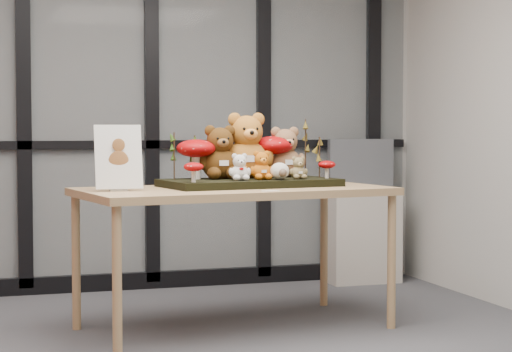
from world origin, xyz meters
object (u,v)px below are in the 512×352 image
object	(u,v)px
mushroom_back_left	(196,157)
bear_pooh_yellow	(246,142)
monitor	(361,163)
mushroom_front_left	(194,171)
plush_cream_hedgehog	(280,170)
bear_beige_small	(298,167)
bear_white_bow	(239,166)
cabinet	(361,235)
diorama_tray	(250,183)
sign_holder	(119,159)
mushroom_front_right	(327,169)
bear_brown_medium	(220,149)
mushroom_back_right	(273,154)
display_table	(234,199)
bear_small_yellow	(261,164)
bear_tan_back	(285,149)

from	to	relation	value
mushroom_back_left	bear_pooh_yellow	bearing A→B (deg)	8.48
bear_pooh_yellow	monitor	bearing A→B (deg)	33.02
bear_pooh_yellow	mushroom_front_left	xyz separation A→B (m)	(-0.41, -0.35, -0.15)
plush_cream_hedgehog	bear_beige_small	bearing A→B (deg)	10.51
bear_white_bow	cabinet	distance (m)	2.01
diorama_tray	mushroom_back_left	xyz separation A→B (m)	(-0.31, 0.08, 0.15)
sign_holder	monitor	bearing A→B (deg)	34.32
mushroom_front_right	monitor	bearing A→B (deg)	58.43
mushroom_front_right	diorama_tray	bearing A→B (deg)	173.00
bear_brown_medium	cabinet	distance (m)	1.94
mushroom_back_right	bear_white_bow	bearing A→B (deg)	-134.79
bear_beige_small	display_table	bearing A→B (deg)	170.22
bear_brown_medium	sign_holder	distance (m)	0.69
monitor	cabinet	bearing A→B (deg)	-90.00
bear_small_yellow	mushroom_back_right	distance (m)	0.31
display_table	bear_small_yellow	world-z (taller)	bear_small_yellow
bear_tan_back	mushroom_back_right	size ratio (longest dim) A/B	1.22
mushroom_back_left	monitor	bearing A→B (deg)	36.39
bear_pooh_yellow	cabinet	size ratio (longest dim) A/B	0.60
monitor	bear_white_bow	bearing A→B (deg)	-134.80
mushroom_back_right	monitor	bearing A→B (deg)	45.20
diorama_tray	mushroom_back_right	bearing A→B (deg)	30.93
bear_tan_back	monitor	distance (m)	1.45
plush_cream_hedgehog	sign_holder	bearing A→B (deg)	173.14
sign_holder	bear_brown_medium	bearing A→B (deg)	21.45
bear_beige_small	monitor	bearing A→B (deg)	44.63
bear_beige_small	bear_pooh_yellow	bearing A→B (deg)	130.68
monitor	mushroom_front_right	bearing A→B (deg)	-121.57
mushroom_back_left	mushroom_front_right	size ratio (longest dim) A/B	2.22
bear_pooh_yellow	bear_small_yellow	xyz separation A→B (m)	(0.02, -0.22, -0.12)
bear_pooh_yellow	mushroom_front_left	size ratio (longest dim) A/B	3.52
bear_pooh_yellow	sign_holder	world-z (taller)	bear_pooh_yellow
plush_cream_hedgehog	monitor	world-z (taller)	monitor
bear_brown_medium	mushroom_front_left	distance (m)	0.40
diorama_tray	sign_holder	world-z (taller)	sign_holder
bear_white_bow	mushroom_back_right	world-z (taller)	mushroom_back_right
plush_cream_hedgehog	bear_small_yellow	bearing A→B (deg)	148.80
bear_brown_medium	bear_white_bow	world-z (taller)	bear_brown_medium
bear_brown_medium	bear_small_yellow	size ratio (longest dim) A/B	1.88
diorama_tray	cabinet	bearing A→B (deg)	35.27
bear_brown_medium	cabinet	world-z (taller)	bear_brown_medium
bear_pooh_yellow	sign_holder	size ratio (longest dim) A/B	1.19
bear_small_yellow	sign_holder	bearing A→B (deg)	176.10
mushroom_front_left	monitor	world-z (taller)	monitor
mushroom_back_left	bear_small_yellow	bearing A→B (deg)	-26.74
bear_brown_medium	plush_cream_hedgehog	size ratio (longest dim) A/B	3.15
bear_white_bow	mushroom_back_left	bearing A→B (deg)	123.92
bear_white_bow	mushroom_back_left	size ratio (longest dim) A/B	0.66
plush_cream_hedgehog	mushroom_front_left	bearing A→B (deg)	-179.40
bear_beige_small	mushroom_front_left	world-z (taller)	bear_beige_small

